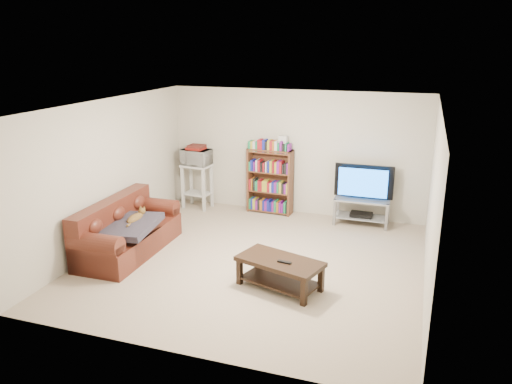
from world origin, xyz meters
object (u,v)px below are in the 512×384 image
at_px(sofa, 125,234).
at_px(tv_stand, 362,207).
at_px(bookshelf, 270,180).
at_px(coffee_table, 280,268).

height_order(sofa, tv_stand, sofa).
height_order(tv_stand, bookshelf, bookshelf).
xyz_separation_m(sofa, bookshelf, (1.64, 2.59, 0.36)).
bearing_deg(coffee_table, bookshelf, 126.44).
bearing_deg(tv_stand, sofa, -144.49).
xyz_separation_m(tv_stand, bookshelf, (-1.80, 0.12, 0.32)).
bearing_deg(coffee_table, tv_stand, 92.32).
relative_size(sofa, coffee_table, 1.57).
xyz_separation_m(coffee_table, tv_stand, (0.75, 2.87, 0.04)).
bearing_deg(tv_stand, coffee_table, -104.76).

